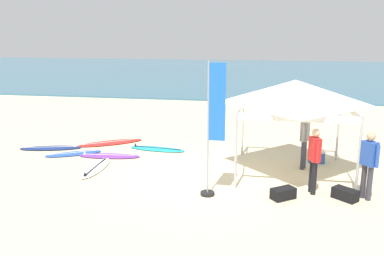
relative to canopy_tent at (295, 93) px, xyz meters
The scene contains 16 objects.
ground_plane 3.45m from the canopy_tent, 168.99° to the right, with size 80.00×80.00×0.00m, color beige.
sea 30.43m from the canopy_tent, 94.63° to the left, with size 80.00×36.00×0.10m, color #386B84.
canopy_tent is the anchor object (origin of this frame).
surfboard_cyan 5.34m from the canopy_tent, 160.25° to the left, with size 2.08×0.77×0.19m.
surfboard_blue 7.56m from the canopy_tent, behind, with size 1.86×1.37×0.19m.
surfboard_navy 8.66m from the canopy_tent, behind, with size 2.22×1.10×0.19m.
surfboard_red 7.17m from the canopy_tent, 161.95° to the left, with size 2.35×1.88×0.19m.
surfboard_white 6.31m from the canopy_tent, behind, with size 0.58×1.96×0.19m.
surfboard_purple 6.34m from the canopy_tent, behind, with size 2.11×0.76×0.19m.
person_blue 2.76m from the canopy_tent, 43.60° to the right, with size 0.39×0.46×1.71m.
person_grey 1.53m from the canopy_tent, 50.28° to the left, with size 0.31×0.53×1.71m.
person_red 2.10m from the canopy_tent, 72.95° to the right, with size 0.29×0.54×1.71m.
banner_flag 3.06m from the canopy_tent, 134.40° to the right, with size 0.60×0.36×3.40m.
gear_bag_near_tent 3.12m from the canopy_tent, 55.48° to the right, with size 0.60×0.32×0.28m, color black.
gear_bag_by_pole 3.03m from the canopy_tent, 98.10° to the right, with size 0.60×0.32×0.28m, color black.
cooler_box 2.62m from the canopy_tent, 53.43° to the left, with size 0.50×0.36×0.39m.
Camera 1 is at (1.61, -11.21, 4.05)m, focal length 37.91 mm.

